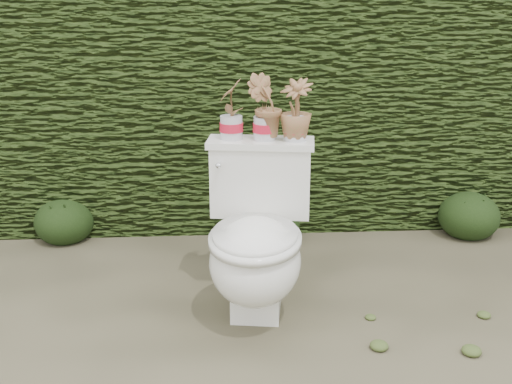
{
  "coord_description": "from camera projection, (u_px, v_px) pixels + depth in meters",
  "views": [
    {
      "loc": [
        -0.3,
        -2.54,
        1.5
      ],
      "look_at": [
        -0.13,
        0.28,
        0.55
      ],
      "focal_mm": 45.0,
      "sensor_mm": 36.0,
      "label": 1
    }
  ],
  "objects": [
    {
      "name": "potted_plant_right",
      "position": [
        296.0,
        112.0,
        2.95
      ],
      "size": [
        0.21,
        0.21,
        0.27
      ],
      "primitive_type": "imported",
      "rotation": [
        0.0,
        0.0,
        5.73
      ],
      "color": "#327825",
      "rests_on": "toilet"
    },
    {
      "name": "toilet",
      "position": [
        257.0,
        242.0,
        2.91
      ],
      "size": [
        0.55,
        0.73,
        0.78
      ],
      "rotation": [
        0.0,
        0.0,
        -0.14
      ],
      "color": "white",
      "rests_on": "ground"
    },
    {
      "name": "liriope_clump_3",
      "position": [
        469.0,
        212.0,
        3.89
      ],
      "size": [
        0.37,
        0.37,
        0.29
      ],
      "primitive_type": "ellipsoid",
      "color": "#203312",
      "rests_on": "ground"
    },
    {
      "name": "potted_plant_center",
      "position": [
        265.0,
        109.0,
        2.95
      ],
      "size": [
        0.18,
        0.15,
        0.29
      ],
      "primitive_type": "imported",
      "rotation": [
        0.0,
        0.0,
        3.0
      ],
      "color": "#327825",
      "rests_on": "toilet"
    },
    {
      "name": "ground",
      "position": [
        289.0,
        326.0,
        2.9
      ],
      "size": [
        60.0,
        60.0,
        0.0
      ],
      "primitive_type": "plane",
      "color": "#6A6449",
      "rests_on": "ground"
    },
    {
      "name": "hedge",
      "position": [
        264.0,
        90.0,
        4.16
      ],
      "size": [
        8.0,
        1.0,
        1.6
      ],
      "primitive_type": "cube",
      "color": "#374D19",
      "rests_on": "ground"
    },
    {
      "name": "liriope_clump_2",
      "position": [
        273.0,
        219.0,
        3.83
      ],
      "size": [
        0.32,
        0.32,
        0.25
      ],
      "primitive_type": "ellipsoid",
      "color": "#203312",
      "rests_on": "ground"
    },
    {
      "name": "potted_plant_left",
      "position": [
        231.0,
        111.0,
        2.97
      ],
      "size": [
        0.12,
        0.16,
        0.27
      ],
      "primitive_type": "imported",
      "rotation": [
        0.0,
        0.0,
        4.5
      ],
      "color": "#327825",
      "rests_on": "toilet"
    },
    {
      "name": "liriope_clump_1",
      "position": [
        64.0,
        217.0,
        3.82
      ],
      "size": [
        0.35,
        0.35,
        0.28
      ],
      "primitive_type": "ellipsoid",
      "color": "#203312",
      "rests_on": "ground"
    }
  ]
}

